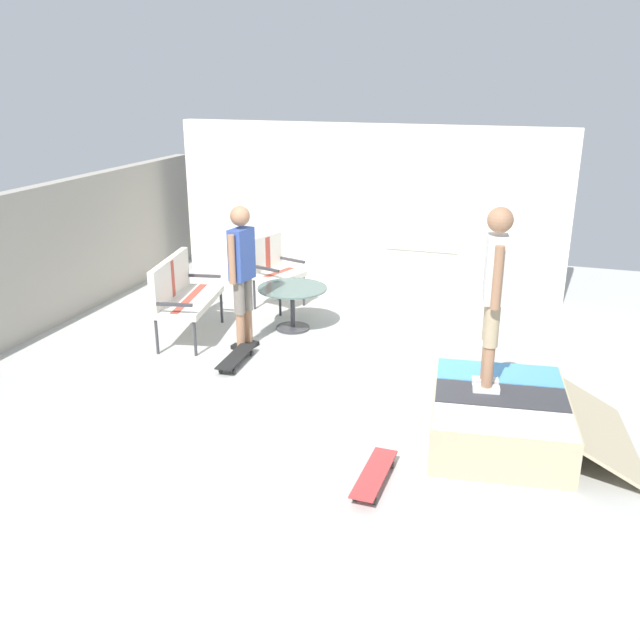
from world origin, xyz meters
TOP-DOWN VIEW (x-y plane):
  - ground_plane at (0.00, 0.00)m, footprint 12.00×12.00m
  - back_wall_cinderblock at (0.00, 4.00)m, footprint 9.00×0.20m
  - house_facade at (3.80, 0.49)m, footprint 0.23×6.00m
  - skate_ramp at (-0.56, -1.95)m, footprint 1.71×1.96m
  - patio_bench at (0.85, 2.10)m, footprint 1.33×0.77m
  - patio_chair_near_house at (2.37, 1.48)m, footprint 0.76×0.71m
  - patio_table at (1.56, 0.87)m, footprint 0.90×0.90m
  - person_watching at (0.77, 1.21)m, footprint 0.47×0.28m
  - person_skater at (-0.46, -1.77)m, footprint 0.48×0.28m
  - skateboard_by_bench at (0.27, 1.09)m, footprint 0.81×0.24m
  - skateboard_spare at (-1.63, -1.02)m, footprint 0.80×0.22m

SIDE VIEW (x-z plane):
  - ground_plane at x=0.00m, z-range -0.10..0.00m
  - skateboard_by_bench at x=0.27m, z-range 0.03..0.14m
  - skateboard_spare at x=-1.63m, z-range 0.03..0.14m
  - skate_ramp at x=-0.56m, z-range 0.00..0.45m
  - patio_table at x=1.56m, z-range 0.12..0.69m
  - patio_chair_near_house at x=2.37m, z-range 0.10..1.12m
  - patio_bench at x=0.85m, z-range 0.11..1.13m
  - back_wall_cinderblock at x=0.00m, z-range 0.00..1.84m
  - person_watching at x=0.77m, z-range 0.15..1.90m
  - house_facade at x=3.80m, z-range 0.00..2.48m
  - person_skater at x=-0.46m, z-range 0.59..2.26m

